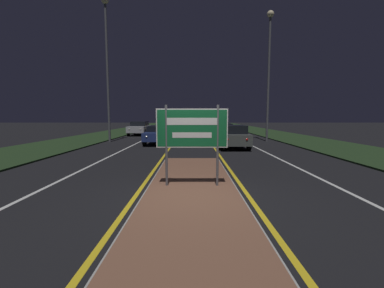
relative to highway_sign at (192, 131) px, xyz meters
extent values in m
plane|color=black|center=(0.00, -0.66, -1.63)|extent=(160.00, 160.00, 0.00)
cube|color=#999993|center=(0.00, 0.00, -1.60)|extent=(2.51, 9.61, 0.05)
cube|color=brown|center=(0.00, 0.00, -1.58)|extent=(2.39, 9.49, 0.10)
cube|color=#1E3319|center=(-9.50, 19.34, -1.59)|extent=(5.00, 100.00, 0.08)
cube|color=#1E3319|center=(9.50, 19.34, -1.59)|extent=(5.00, 100.00, 0.08)
cube|color=gold|center=(-1.45, 24.34, -1.62)|extent=(0.12, 70.00, 0.01)
cube|color=gold|center=(1.45, 24.34, -1.62)|extent=(0.12, 70.00, 0.01)
cube|color=silver|center=(-4.20, 24.34, -1.62)|extent=(0.12, 70.00, 0.01)
cube|color=silver|center=(4.20, 24.34, -1.62)|extent=(0.12, 70.00, 0.01)
cube|color=silver|center=(-7.20, 24.34, -1.62)|extent=(0.10, 70.00, 0.01)
cube|color=silver|center=(7.20, 24.34, -1.62)|extent=(0.10, 70.00, 0.01)
cylinder|color=#56565B|center=(-0.71, 0.00, -0.41)|extent=(0.07, 0.07, 2.24)
cylinder|color=#56565B|center=(0.71, 0.00, -0.41)|extent=(0.07, 0.07, 2.24)
cube|color=#146033|center=(0.00, 0.00, 0.08)|extent=(1.97, 0.04, 1.07)
cube|color=white|center=(0.00, -0.02, 0.08)|extent=(1.97, 0.00, 1.07)
cube|color=#146033|center=(0.00, -0.02, 0.08)|extent=(1.91, 0.01, 1.01)
cube|color=white|center=(0.00, -0.02, 0.27)|extent=(1.38, 0.01, 0.19)
cube|color=white|center=(0.00, -0.02, -0.11)|extent=(1.08, 0.01, 0.15)
cylinder|color=#56565B|center=(-6.62, 13.49, 3.70)|extent=(0.18, 0.18, 10.66)
sphere|color=beige|center=(-6.62, 13.49, 9.20)|extent=(0.57, 0.57, 0.57)
cylinder|color=#56565B|center=(6.15, 13.99, 3.29)|extent=(0.18, 0.18, 9.84)
sphere|color=beige|center=(6.15, 13.99, 8.38)|extent=(0.55, 0.55, 0.55)
cube|color=#4C514C|center=(2.58, 9.68, -0.99)|extent=(1.80, 4.28, 0.66)
cube|color=black|center=(2.58, 9.42, -0.41)|extent=(1.58, 2.23, 0.51)
sphere|color=red|center=(2.03, 7.56, -0.91)|extent=(0.14, 0.14, 0.14)
sphere|color=red|center=(3.14, 7.56, -0.91)|extent=(0.14, 0.14, 0.14)
cylinder|color=black|center=(1.72, 11.01, -1.32)|extent=(0.22, 0.62, 0.62)
cylinder|color=black|center=(3.44, 11.01, -1.32)|extent=(0.22, 0.62, 0.62)
cylinder|color=black|center=(1.72, 8.35, -1.32)|extent=(0.22, 0.62, 0.62)
cylinder|color=black|center=(3.44, 8.35, -1.32)|extent=(0.22, 0.62, 0.62)
cube|color=black|center=(2.82, 16.94, -1.01)|extent=(1.76, 4.60, 0.63)
cube|color=black|center=(2.82, 16.67, -0.46)|extent=(1.55, 2.39, 0.46)
sphere|color=red|center=(2.27, 14.66, -0.93)|extent=(0.14, 0.14, 0.14)
sphere|color=red|center=(3.36, 14.66, -0.93)|extent=(0.14, 0.14, 0.14)
cylinder|color=black|center=(1.98, 18.37, -1.32)|extent=(0.22, 0.61, 0.61)
cylinder|color=black|center=(3.66, 18.37, -1.32)|extent=(0.22, 0.61, 0.61)
cylinder|color=black|center=(1.98, 15.52, -1.32)|extent=(0.22, 0.61, 0.61)
cylinder|color=black|center=(3.66, 15.52, -1.32)|extent=(0.22, 0.61, 0.61)
cube|color=navy|center=(-2.44, 12.17, -1.00)|extent=(1.81, 4.70, 0.58)
cube|color=black|center=(-2.44, 12.45, -0.50)|extent=(1.60, 2.44, 0.42)
sphere|color=white|center=(-3.00, 9.84, -0.92)|extent=(0.14, 0.14, 0.14)
sphere|color=white|center=(-1.88, 9.84, -0.92)|extent=(0.14, 0.14, 0.14)
cylinder|color=black|center=(-3.31, 10.71, -1.28)|extent=(0.22, 0.69, 0.69)
cylinder|color=black|center=(-1.57, 10.71, -1.28)|extent=(0.22, 0.69, 0.69)
cylinder|color=black|center=(-3.31, 13.62, -1.28)|extent=(0.22, 0.69, 0.69)
cylinder|color=black|center=(-1.57, 13.62, -1.28)|extent=(0.22, 0.69, 0.69)
cube|color=#B7B7BC|center=(-5.78, 21.13, -0.95)|extent=(1.81, 4.64, 0.64)
cube|color=black|center=(-5.78, 21.41, -0.38)|extent=(1.59, 2.41, 0.50)
sphere|color=white|center=(-6.35, 18.83, -0.87)|extent=(0.14, 0.14, 0.14)
sphere|color=white|center=(-5.22, 18.83, -0.87)|extent=(0.14, 0.14, 0.14)
cylinder|color=black|center=(-6.65, 19.69, -1.27)|extent=(0.22, 0.71, 0.71)
cylinder|color=black|center=(-4.92, 19.69, -1.27)|extent=(0.22, 0.71, 0.71)
cylinder|color=black|center=(-6.65, 22.57, -1.27)|extent=(0.22, 0.71, 0.71)
cylinder|color=black|center=(-4.92, 22.57, -1.27)|extent=(0.22, 0.71, 0.71)
camera|label=1|loc=(0.00, -7.04, 0.40)|focal=24.00mm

